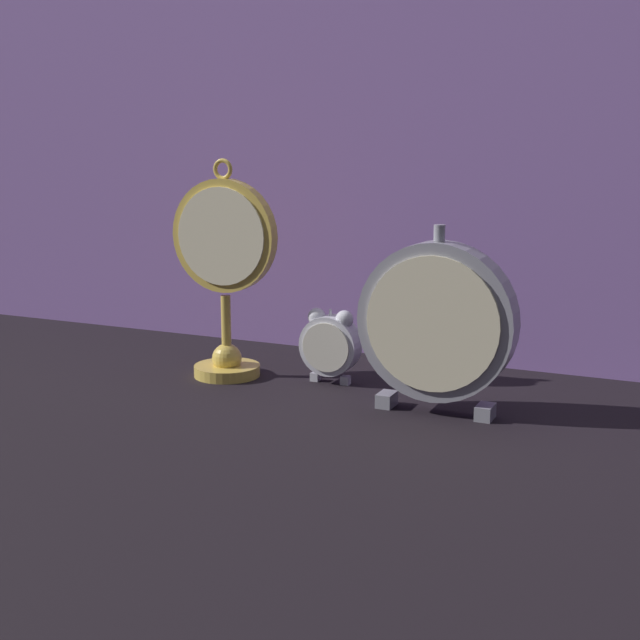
# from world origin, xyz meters

# --- Properties ---
(ground_plane) EXTENTS (4.00, 4.00, 0.00)m
(ground_plane) POSITION_xyz_m (0.00, 0.00, 0.00)
(ground_plane) COLOR black
(fabric_backdrop_drape) EXTENTS (1.70, 0.01, 0.70)m
(fabric_backdrop_drape) POSITION_xyz_m (0.00, 0.33, 0.35)
(fabric_backdrop_drape) COLOR #8460A8
(fabric_backdrop_drape) RESTS_ON ground_plane
(pocket_watch_on_stand) EXTENTS (0.16, 0.10, 0.31)m
(pocket_watch_on_stand) POSITION_xyz_m (-0.16, 0.11, 0.15)
(pocket_watch_on_stand) COLOR gold
(pocket_watch_on_stand) RESTS_ON ground_plane
(alarm_clock_twin_bell) EXTENTS (0.08, 0.03, 0.11)m
(alarm_clock_twin_bell) POSITION_xyz_m (-0.01, 0.14, 0.06)
(alarm_clock_twin_bell) COLOR silver
(alarm_clock_twin_bell) RESTS_ON ground_plane
(mantel_clock_silver) EXTENTS (0.20, 0.04, 0.24)m
(mantel_clock_silver) POSITION_xyz_m (0.17, 0.06, 0.12)
(mantel_clock_silver) COLOR gray
(mantel_clock_silver) RESTS_ON ground_plane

